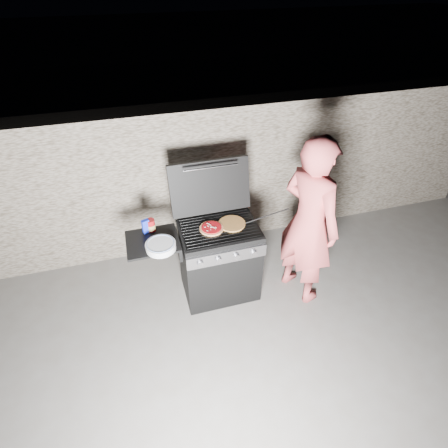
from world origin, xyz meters
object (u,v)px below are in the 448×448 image
object	(u,v)px
pizza_topped	(212,228)
sauce_jar	(151,225)
gas_grill	(197,265)
person	(309,223)

from	to	relation	value
pizza_topped	sauce_jar	distance (m)	0.60
sauce_jar	gas_grill	bearing A→B (deg)	-21.31
pizza_topped	person	world-z (taller)	person
pizza_topped	sauce_jar	bearing A→B (deg)	165.08
gas_grill	person	world-z (taller)	person
gas_grill	sauce_jar	world-z (taller)	sauce_jar
gas_grill	person	size ratio (longest dim) A/B	0.71
sauce_jar	person	world-z (taller)	person
gas_grill	sauce_jar	distance (m)	0.67
sauce_jar	pizza_topped	bearing A→B (deg)	-14.92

